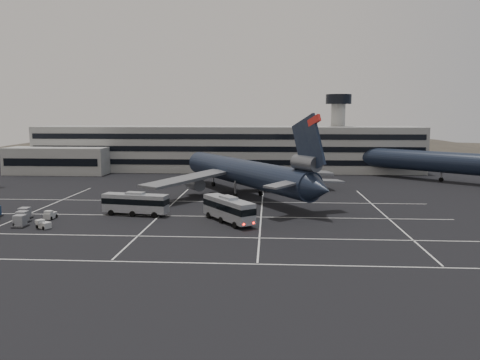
{
  "coord_description": "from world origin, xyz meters",
  "views": [
    {
      "loc": [
        13.24,
        -76.2,
        17.89
      ],
      "look_at": [
        7.64,
        14.8,
        5.0
      ],
      "focal_mm": 35.0,
      "sensor_mm": 36.0,
      "label": 1
    }
  ],
  "objects_px": {
    "trijet_main": "(245,172)",
    "uld_cluster": "(3,217)",
    "tug_a": "(50,215)",
    "bus_far": "(135,203)",
    "bus_near": "(228,208)"
  },
  "relations": [
    {
      "from": "trijet_main",
      "to": "uld_cluster",
      "type": "xyz_separation_m",
      "value": [
        -38.65,
        -28.0,
        -4.31
      ]
    },
    {
      "from": "tug_a",
      "to": "uld_cluster",
      "type": "bearing_deg",
      "value": -150.56
    },
    {
      "from": "bus_near",
      "to": "tug_a",
      "type": "relative_size",
      "value": 4.74
    },
    {
      "from": "trijet_main",
      "to": "bus_far",
      "type": "height_order",
      "value": "trijet_main"
    },
    {
      "from": "bus_far",
      "to": "tug_a",
      "type": "bearing_deg",
      "value": 115.5
    },
    {
      "from": "bus_far",
      "to": "tug_a",
      "type": "distance_m",
      "value": 14.5
    },
    {
      "from": "bus_far",
      "to": "uld_cluster",
      "type": "height_order",
      "value": "bus_far"
    },
    {
      "from": "trijet_main",
      "to": "tug_a",
      "type": "bearing_deg",
      "value": -174.95
    },
    {
      "from": "bus_near",
      "to": "bus_far",
      "type": "distance_m",
      "value": 17.56
    },
    {
      "from": "trijet_main",
      "to": "tug_a",
      "type": "height_order",
      "value": "trijet_main"
    },
    {
      "from": "trijet_main",
      "to": "bus_near",
      "type": "bearing_deg",
      "value": -125.75
    },
    {
      "from": "uld_cluster",
      "to": "tug_a",
      "type": "bearing_deg",
      "value": 26.5
    },
    {
      "from": "trijet_main",
      "to": "bus_near",
      "type": "relative_size",
      "value": 4.36
    },
    {
      "from": "trijet_main",
      "to": "uld_cluster",
      "type": "bearing_deg",
      "value": -176.59
    },
    {
      "from": "bus_far",
      "to": "uld_cluster",
      "type": "bearing_deg",
      "value": 119.0
    }
  ]
}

